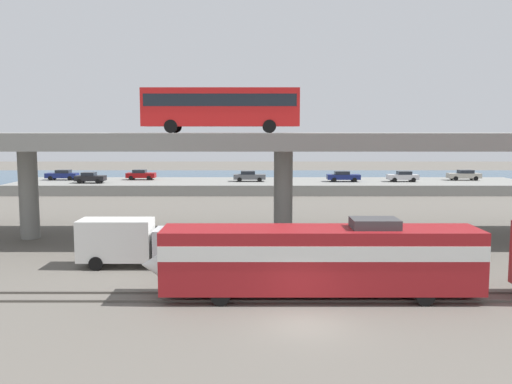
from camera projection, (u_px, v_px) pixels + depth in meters
The scene contains 16 objects.
ground_plane at pixel (304, 325), 24.80m from camera, with size 260.00×260.00×0.00m, color #605B54.
rail_strip_near at pixel (299, 301), 28.04m from camera, with size 110.00×0.12×0.12m, color #59544C.
rail_strip_far at pixel (297, 293), 29.50m from camera, with size 110.00×0.12×0.12m, color #59544C.
train_locomotive at pixel (304, 257), 28.54m from camera, with size 17.39×3.04×4.18m.
highway_overpass at pixel (283, 144), 43.84m from camera, with size 96.00×10.85×8.47m.
transit_bus_on_overpass at pixel (221, 106), 42.68m from camera, with size 12.00×2.68×3.40m.
service_truck_west at pixel (130, 241), 35.30m from camera, with size 6.80×2.46×3.04m.
pier_parking_lot at pixel (271, 186), 79.38m from camera, with size 72.44×13.16×1.41m, color gray.
parked_car_0 at pixel (464, 175), 80.69m from camera, with size 4.69×1.85×1.50m.
parked_car_1 at pixel (141, 175), 81.35m from camera, with size 4.21×1.91×1.50m.
parked_car_2 at pixel (343, 176), 78.44m from camera, with size 4.64×1.93×1.50m.
parked_car_3 at pixel (403, 176), 78.38m from camera, with size 4.30×1.88×1.50m.
parked_car_4 at pixel (90, 177), 76.30m from camera, with size 4.02×2.00×1.50m.
parked_car_5 at pixel (249, 176), 78.78m from camera, with size 4.53×1.95×1.50m.
parked_car_6 at pixel (62, 175), 81.00m from camera, with size 4.55×1.86×1.50m.
harbor_water at pixel (268, 177), 102.32m from camera, with size 140.00×36.00×0.01m, color #2D5170.
Camera 1 is at (-2.18, -23.99, 8.68)m, focal length 38.84 mm.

